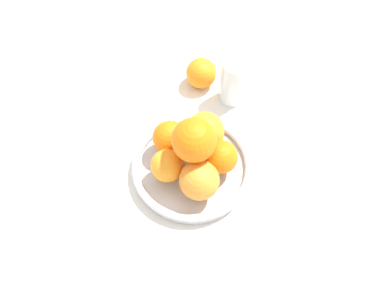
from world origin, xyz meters
TOP-DOWN VIEW (x-y plane):
  - ground_plane at (0.00, 0.00)m, footprint 4.00×4.00m
  - fruit_bowl at (0.00, 0.00)m, footprint 0.25×0.25m
  - orange_pile at (0.00, -0.00)m, footprint 0.17×0.18m
  - stray_orange at (0.10, 0.22)m, footprint 0.07×0.07m
  - drinking_glass at (0.16, 0.15)m, footprint 0.06×0.06m

SIDE VIEW (x-z plane):
  - ground_plane at x=0.00m, z-range 0.00..0.00m
  - fruit_bowl at x=0.00m, z-range 0.00..0.03m
  - stray_orange at x=0.10m, z-range 0.00..0.07m
  - drinking_glass at x=0.16m, z-range 0.00..0.11m
  - orange_pile at x=0.00m, z-range 0.01..0.15m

